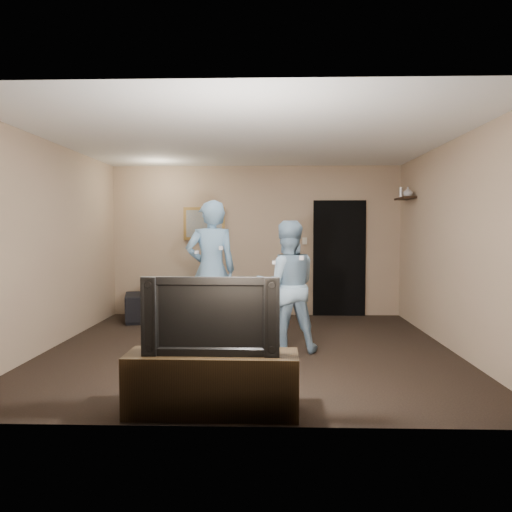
{
  "coord_description": "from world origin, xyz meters",
  "views": [
    {
      "loc": [
        0.27,
        -6.2,
        1.49
      ],
      "look_at": [
        0.07,
        0.3,
        1.15
      ],
      "focal_mm": 35.0,
      "sensor_mm": 36.0,
      "label": 1
    }
  ],
  "objects_px": {
    "tv_console": "(212,383)",
    "television": "(212,315)",
    "sofa": "(193,300)",
    "wii_player_left": "(211,270)",
    "wii_player_right": "(287,286)"
  },
  "relations": [
    {
      "from": "tv_console",
      "to": "television",
      "type": "bearing_deg",
      "value": -179.31
    },
    {
      "from": "tv_console",
      "to": "television",
      "type": "xyz_separation_m",
      "value": [
        -0.0,
        0.0,
        0.56
      ]
    },
    {
      "from": "sofa",
      "to": "tv_console",
      "type": "distance_m",
      "value": 4.41
    },
    {
      "from": "tv_console",
      "to": "wii_player_left",
      "type": "distance_m",
      "value": 2.87
    },
    {
      "from": "tv_console",
      "to": "television",
      "type": "distance_m",
      "value": 0.56
    },
    {
      "from": "sofa",
      "to": "wii_player_right",
      "type": "distance_m",
      "value": 2.73
    },
    {
      "from": "wii_player_right",
      "to": "sofa",
      "type": "bearing_deg",
      "value": 124.26
    },
    {
      "from": "television",
      "to": "wii_player_right",
      "type": "relative_size",
      "value": 0.68
    },
    {
      "from": "tv_console",
      "to": "wii_player_right",
      "type": "relative_size",
      "value": 0.86
    },
    {
      "from": "wii_player_left",
      "to": "television",
      "type": "bearing_deg",
      "value": -82.97
    },
    {
      "from": "sofa",
      "to": "wii_player_left",
      "type": "relative_size",
      "value": 1.16
    },
    {
      "from": "television",
      "to": "wii_player_left",
      "type": "distance_m",
      "value": 2.79
    },
    {
      "from": "sofa",
      "to": "wii_player_left",
      "type": "distance_m",
      "value": 1.75
    },
    {
      "from": "sofa",
      "to": "television",
      "type": "distance_m",
      "value": 4.43
    },
    {
      "from": "wii_player_right",
      "to": "television",
      "type": "bearing_deg",
      "value": -107.61
    }
  ]
}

